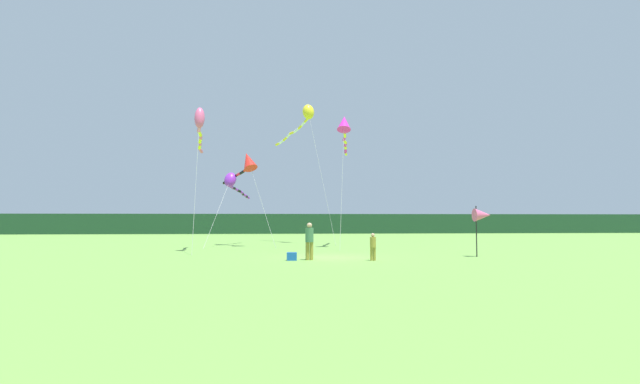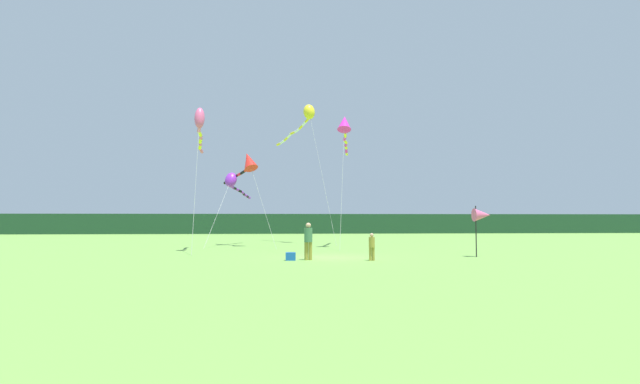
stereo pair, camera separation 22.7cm
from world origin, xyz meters
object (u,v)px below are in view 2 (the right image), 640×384
object	(u,v)px
kite_purple	(233,182)
kite_red	(248,162)
banner_flag_pole	(482,215)
cooler_box	(291,256)
kite_yellow	(306,116)
person_adult	(308,239)
person_child	(372,245)
kite_rainbow	(200,124)
kite_magenta	(345,127)

from	to	relation	value
kite_purple	kite_red	xyz separation A→B (m)	(1.28, -1.93, 1.32)
banner_flag_pole	kite_red	xyz separation A→B (m)	(-13.10, 11.09, 4.03)
banner_flag_pole	kite_red	size ratio (longest dim) A/B	0.38
cooler_box	kite_yellow	size ratio (longest dim) A/B	0.04
person_adult	person_child	xyz separation A→B (m)	(3.02, -0.61, -0.28)
kite_rainbow	kite_red	size ratio (longest dim) A/B	1.25
kite_rainbow	kite_magenta	bearing A→B (deg)	21.77
cooler_box	banner_flag_pole	bearing A→B (deg)	7.86
person_child	banner_flag_pole	world-z (taller)	banner_flag_pole
kite_magenta	kite_yellow	size ratio (longest dim) A/B	0.81
cooler_box	kite_yellow	bearing A→B (deg)	84.40
banner_flag_pole	kite_yellow	size ratio (longest dim) A/B	0.23
person_child	kite_red	xyz separation A→B (m)	(-6.82, 12.91, 5.49)
person_child	kite_magenta	world-z (taller)	kite_magenta
kite_yellow	person_adult	bearing A→B (deg)	-92.76
person_adult	person_child	bearing A→B (deg)	-11.42
kite_red	kite_magenta	bearing A→B (deg)	-13.40
banner_flag_pole	kite_yellow	world-z (taller)	kite_yellow
cooler_box	kite_purple	distance (m)	15.75
banner_flag_pole	kite_rainbow	distance (m)	17.64
person_adult	kite_red	bearing A→B (deg)	107.15
person_child	kite_rainbow	bearing A→B (deg)	141.98
cooler_box	kite_magenta	world-z (taller)	kite_magenta
cooler_box	kite_magenta	xyz separation A→B (m)	(4.11, 10.82, 8.49)
kite_red	kite_magenta	size ratio (longest dim) A/B	0.75
kite_rainbow	kite_purple	xyz separation A→B (m)	(1.34, 7.47, -3.05)
kite_rainbow	kite_purple	bearing A→B (deg)	79.82
kite_red	kite_rainbow	bearing A→B (deg)	-115.35
cooler_box	person_child	bearing A→B (deg)	-6.16
kite_yellow	kite_red	bearing A→B (deg)	-134.56
cooler_box	kite_magenta	size ratio (longest dim) A/B	0.05
person_adult	kite_yellow	xyz separation A→B (m)	(0.82, 16.99, 9.82)
cooler_box	kite_purple	size ratio (longest dim) A/B	0.06
kite_magenta	person_child	bearing A→B (deg)	-91.14
person_child	cooler_box	world-z (taller)	person_child
kite_rainbow	kite_magenta	world-z (taller)	kite_magenta
cooler_box	kite_yellow	xyz separation A→B (m)	(1.69, 17.18, 10.64)
banner_flag_pole	kite_purple	distance (m)	19.59
cooler_box	kite_red	world-z (taller)	kite_red
banner_flag_pole	kite_purple	bearing A→B (deg)	137.84
person_adult	banner_flag_pole	size ratio (longest dim) A/B	0.67
kite_rainbow	kite_red	bearing A→B (deg)	64.65
kite_purple	kite_red	distance (m)	2.67
kite_rainbow	person_child	bearing A→B (deg)	-38.02
person_adult	kite_purple	xyz separation A→B (m)	(-5.08, 14.24, 3.90)
kite_rainbow	kite_purple	world-z (taller)	kite_rainbow
person_child	cooler_box	size ratio (longest dim) A/B	2.76
kite_rainbow	kite_magenta	size ratio (longest dim) A/B	0.94
person_child	cooler_box	xyz separation A→B (m)	(-3.89, 0.42, -0.54)
person_child	kite_magenta	distance (m)	13.77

